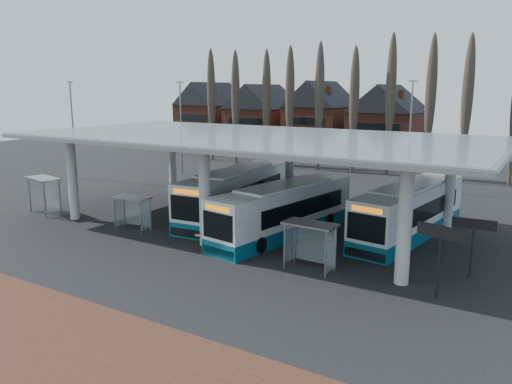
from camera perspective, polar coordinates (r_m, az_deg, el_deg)
The scene contains 16 objects.
ground at distance 29.15m, azimuth -8.76°, elevation -7.23°, with size 140.00×140.00×0.00m, color black.
station_canopy at distance 34.27m, azimuth -0.39°, elevation 5.49°, with size 32.00×16.00×6.34m.
poplar_row at distance 56.87m, azimuth 13.24°, elevation 10.77°, with size 45.10×1.10×14.50m.
townhouse_row at distance 73.26m, azimuth 4.03°, elevation 8.96°, with size 36.80×10.30×12.25m.
lamp_post_a at distance 56.17m, azimuth -8.57°, elevation 7.42°, with size 0.80×0.16×10.17m.
lamp_post_b at distance 48.62m, azimuth 17.18°, elevation 6.39°, with size 0.80×0.16×10.17m.
lamp_post_d at distance 56.31m, azimuth -20.19°, elevation 6.85°, with size 0.80×0.16×10.17m.
bus_1 at distance 37.25m, azimuth -2.30°, elevation -0.24°, with size 3.88×13.08×3.58m.
bus_2 at distance 32.51m, azimuth 3.31°, elevation -2.17°, with size 4.48×12.53×3.41m.
bus_3 at distance 33.72m, azimuth 17.20°, elevation -2.16°, with size 4.22×12.58×3.43m.
shelter_0 at distance 41.40m, azimuth -22.90°, elevation 0.52°, with size 3.23×2.06×2.78m.
shelter_1 at distance 34.40m, azimuth -13.86°, elevation -1.54°, with size 2.67×1.57×2.36m.
shelter_2 at distance 26.27m, azimuth 6.33°, elevation -4.97°, with size 2.85×1.52×2.59m.
info_sign_0 at distance 23.78m, azimuth 20.38°, elevation -4.94°, with size 2.24×0.77×3.43m.
info_sign_1 at distance 27.04m, azimuth 23.62°, elevation -3.86°, with size 2.08×0.28×3.09m.
barrier at distance 29.33m, azimuth -4.63°, elevation -5.17°, with size 2.17×1.07×1.16m.
Camera 1 is at (17.96, -20.96, 9.38)m, focal length 35.00 mm.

